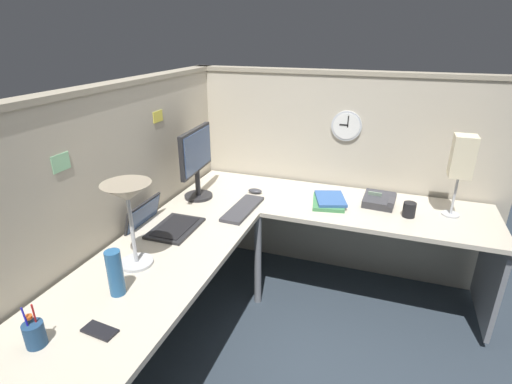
{
  "coord_description": "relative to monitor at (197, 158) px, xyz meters",
  "views": [
    {
      "loc": [
        -2.05,
        -0.6,
        1.84
      ],
      "look_at": [
        0.12,
        0.16,
        0.89
      ],
      "focal_mm": 27.38,
      "sensor_mm": 36.0,
      "label": 1
    }
  ],
  "objects": [
    {
      "name": "wall_clock",
      "position": [
        0.58,
        -0.93,
        0.17
      ],
      "size": [
        0.04,
        0.22,
        0.22
      ],
      "color": "#B7BABF"
    },
    {
      "name": "pinned_note_leftmost",
      "position": [
        -0.97,
        0.18,
        0.25
      ],
      "size": [
        0.1,
        0.0,
        0.08
      ],
      "primitive_type": "cube",
      "color": "#8CCC99"
    },
    {
      "name": "pinned_note_middle",
      "position": [
        -0.15,
        0.18,
        0.31
      ],
      "size": [
        0.11,
        0.0,
        0.07
      ],
      "primitive_type": "cube",
      "color": "#EAD84C"
    },
    {
      "name": "desk",
      "position": [
        -0.39,
        -0.69,
        -0.39
      ],
      "size": [
        2.35,
        2.15,
        0.73
      ],
      "color": "beige",
      "rests_on": "ground"
    },
    {
      "name": "desk_lamp_paper",
      "position": [
        0.28,
        -1.68,
        0.09
      ],
      "size": [
        0.13,
        0.13,
        0.53
      ],
      "color": "#B7BABF",
      "rests_on": "desk"
    },
    {
      "name": "computer_mouse",
      "position": [
        0.21,
        -0.36,
        -0.28
      ],
      "size": [
        0.06,
        0.1,
        0.03
      ],
      "primitive_type": "ellipsoid",
      "color": "#38383D",
      "rests_on": "desk"
    },
    {
      "name": "cubicle_wall_back",
      "position": [
        -0.61,
        0.23,
        -0.23
      ],
      "size": [
        2.57,
        0.12,
        1.58
      ],
      "color": "#B7AD99",
      "rests_on": "ground"
    },
    {
      "name": "ground_plane",
      "position": [
        -0.24,
        -0.64,
        -1.02
      ],
      "size": [
        6.8,
        6.8,
        0.0
      ],
      "primitive_type": "plane",
      "color": "#2D3842"
    },
    {
      "name": "laptop",
      "position": [
        -0.49,
        0.01,
        -0.27
      ],
      "size": [
        0.34,
        0.38,
        0.22
      ],
      "color": "#232326",
      "rests_on": "desk"
    },
    {
      "name": "thermos_flask",
      "position": [
        -1.12,
        -0.16,
        -0.18
      ],
      "size": [
        0.07,
        0.07,
        0.22
      ],
      "primitive_type": "cylinder",
      "color": "#26598C",
      "rests_on": "desk"
    },
    {
      "name": "desk_lamp_dome",
      "position": [
        -0.88,
        -0.1,
        0.07
      ],
      "size": [
        0.24,
        0.24,
        0.44
      ],
      "color": "#B7BABF",
      "rests_on": "desk"
    },
    {
      "name": "coffee_mug",
      "position": [
        0.17,
        -1.42,
        -0.25
      ],
      "size": [
        0.08,
        0.08,
        0.1
      ],
      "primitive_type": "cylinder",
      "color": "black",
      "rests_on": "desk"
    },
    {
      "name": "keyboard",
      "position": [
        -0.1,
        -0.38,
        -0.28
      ],
      "size": [
        0.44,
        0.16,
        0.02
      ],
      "primitive_type": "cube",
      "rotation": [
        0.0,
        0.0,
        -0.04
      ],
      "color": "#38383D",
      "rests_on": "desk"
    },
    {
      "name": "cubicle_wall_right",
      "position": [
        0.63,
        -0.9,
        -0.23
      ],
      "size": [
        0.12,
        2.37,
        1.58
      ],
      "color": "#B7AD99",
      "rests_on": "ground"
    },
    {
      "name": "cell_phone",
      "position": [
        -1.35,
        -0.25,
        -0.29
      ],
      "size": [
        0.08,
        0.15,
        0.01
      ],
      "primitive_type": "cube",
      "rotation": [
        0.0,
        0.0,
        -0.09
      ],
      "color": "black",
      "rests_on": "desk"
    },
    {
      "name": "pen_cup",
      "position": [
        -1.48,
        -0.07,
        -0.24
      ],
      "size": [
        0.08,
        0.08,
        0.18
      ],
      "color": "navy",
      "rests_on": "desk"
    },
    {
      "name": "office_phone",
      "position": [
        0.28,
        -1.23,
        -0.26
      ],
      "size": [
        0.21,
        0.22,
        0.11
      ],
      "color": "#38383D",
      "rests_on": "desk"
    },
    {
      "name": "monitor",
      "position": [
        0.0,
        0.0,
        0.0
      ],
      "size": [
        0.46,
        0.2,
        0.5
      ],
      "color": "#232326",
      "rests_on": "desk"
    },
    {
      "name": "book_stack",
      "position": [
        0.2,
        -0.9,
        -0.27
      ],
      "size": [
        0.32,
        0.27,
        0.04
      ],
      "color": "#3F7F4C",
      "rests_on": "desk"
    }
  ]
}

